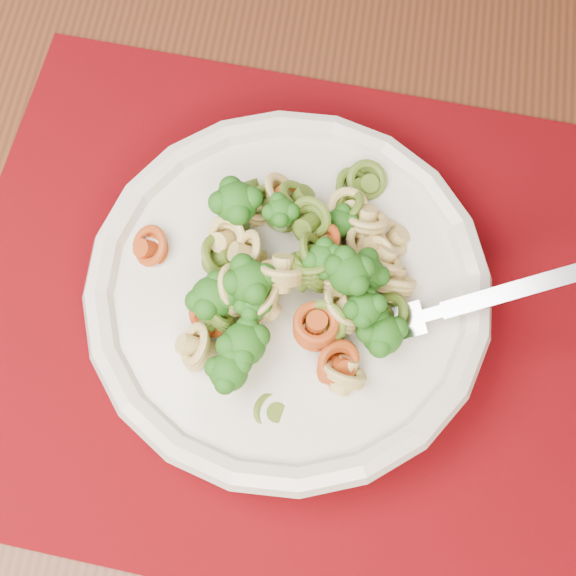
{
  "coord_description": "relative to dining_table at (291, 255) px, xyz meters",
  "views": [
    {
      "loc": [
        0.18,
        0.35,
        1.31
      ],
      "look_at": [
        0.19,
        0.53,
        0.83
      ],
      "focal_mm": 50.0,
      "sensor_mm": 36.0,
      "label": 1
    }
  ],
  "objects": [
    {
      "name": "pasta_broccoli_heap",
      "position": [
        -0.01,
        -0.09,
        0.16
      ],
      "size": [
        0.22,
        0.22,
        0.06
      ],
      "primitive_type": null,
      "color": "#D4C269",
      "rests_on": "pasta_bowl"
    },
    {
      "name": "fork",
      "position": [
        0.06,
        -0.12,
        0.16
      ],
      "size": [
        0.18,
        0.05,
        0.08
      ],
      "primitive_type": null,
      "rotation": [
        0.0,
        -0.35,
        0.14
      ],
      "color": "silver",
      "rests_on": "pasta_bowl"
    },
    {
      "name": "placemat",
      "position": [
        0.01,
        -0.09,
        0.11
      ],
      "size": [
        0.56,
        0.49,
        0.0
      ],
      "primitive_type": "cube",
      "rotation": [
        0.0,
        0.0,
        -0.26
      ],
      "color": "#630406",
      "rests_on": "dining_table"
    },
    {
      "name": "dining_table",
      "position": [
        0.0,
        0.0,
        0.0
      ],
      "size": [
        1.52,
        1.14,
        0.79
      ],
      "rotation": [
        0.0,
        0.0,
        -0.2
      ],
      "color": "#512716",
      "rests_on": "ground"
    },
    {
      "name": "pasta_bowl",
      "position": [
        -0.01,
        -0.09,
        0.14
      ],
      "size": [
        0.26,
        0.26,
        0.05
      ],
      "color": "silver",
      "rests_on": "placemat"
    }
  ]
}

